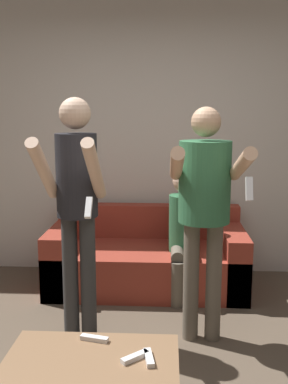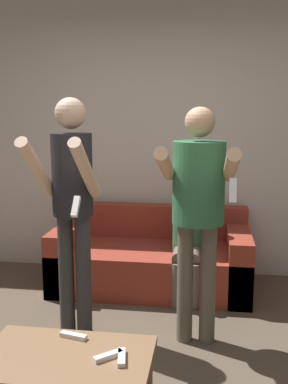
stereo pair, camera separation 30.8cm
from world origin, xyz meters
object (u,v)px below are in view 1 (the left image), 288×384
object	(u,v)px
person_standing_left	(77,195)
remote_near	(149,358)
remote_far	(94,338)
person_standing_right	(205,197)
remote_mid	(135,357)
couch	(147,260)
person_seated	(184,229)
coffee_table	(91,367)

from	to	relation	value
person_standing_left	remote_near	world-z (taller)	person_standing_left
person_standing_left	remote_far	xyz separation A→B (m)	(0.24, -0.82, -0.61)
person_standing_right	remote_mid	bearing A→B (deg)	-111.96
couch	remote_near	xyz separation A→B (m)	(0.10, -1.98, 0.18)
remote_mid	remote_far	xyz separation A→B (m)	(-0.23, 0.17, 0.00)
couch	remote_far	xyz separation A→B (m)	(-0.19, -1.81, 0.18)
person_standing_right	person_seated	distance (m)	0.92
person_standing_right	coffee_table	world-z (taller)	person_standing_right
person_seated	remote_far	world-z (taller)	person_seated
couch	coffee_table	xyz separation A→B (m)	(-0.18, -1.99, 0.12)
couch	remote_mid	bearing A→B (deg)	-88.95
person_standing_left	remote_mid	xyz separation A→B (m)	(0.47, -0.99, -0.61)
person_seated	remote_near	distance (m)	1.81
person_standing_left	coffee_table	distance (m)	1.22
person_seated	coffee_table	size ratio (longest dim) A/B	1.31
couch	remote_mid	distance (m)	1.99
person_standing_left	person_standing_right	world-z (taller)	person_standing_left
person_standing_right	remote_far	world-z (taller)	person_standing_right
person_standing_left	remote_near	distance (m)	1.28
coffee_table	remote_mid	distance (m)	0.22
remote_far	person_standing_right	bearing A→B (deg)	52.69
person_seated	remote_mid	bearing A→B (deg)	-99.42
coffee_table	person_standing_right	bearing A→B (deg)	58.36
person_standing_left	remote_far	size ratio (longest dim) A/B	10.96
remote_mid	remote_near	bearing A→B (deg)	-2.24
person_standing_right	coffee_table	xyz separation A→B (m)	(-0.61, -0.99, -0.66)
coffee_table	remote_near	xyz separation A→B (m)	(0.28, 0.00, 0.06)
remote_far	remote_near	bearing A→B (deg)	-30.32
person_seated	remote_near	xyz separation A→B (m)	(-0.23, -1.79, -0.17)
coffee_table	remote_near	world-z (taller)	remote_near
person_standing_left	remote_far	world-z (taller)	person_standing_left
couch	remote_near	distance (m)	1.99
person_standing_right	person_seated	bearing A→B (deg)	97.19
remote_mid	remote_far	size ratio (longest dim) A/B	0.88
remote_far	person_seated	bearing A→B (deg)	72.13
person_standing_right	remote_mid	xyz separation A→B (m)	(-0.40, -0.99, -0.60)
remote_near	couch	bearing A→B (deg)	93.00
person_standing_left	couch	bearing A→B (deg)	66.45
person_seated	remote_mid	size ratio (longest dim) A/B	8.20
couch	remote_mid	world-z (taller)	couch
couch	person_seated	size ratio (longest dim) A/B	1.57
remote_mid	couch	bearing A→B (deg)	91.05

